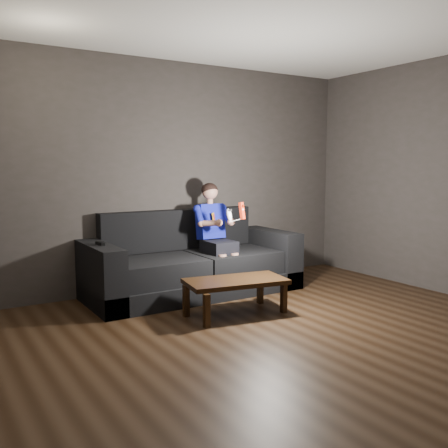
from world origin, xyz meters
TOP-DOWN VIEW (x-y plane):
  - floor at (0.00, 0.00)m, footprint 5.00×5.00m
  - back_wall at (0.00, 2.50)m, footprint 5.00×0.04m
  - ceiling at (0.00, 0.00)m, footprint 5.00×5.00m
  - sofa at (0.03, 2.08)m, footprint 2.44×1.05m
  - child at (0.31, 2.01)m, footprint 0.46×0.56m
  - wii_remote_red at (0.40, 1.57)m, footprint 0.06×0.08m
  - nunchuk_white at (0.23, 1.58)m, footprint 0.08×0.10m
  - wii_remote_black at (-1.07, 1.99)m, footprint 0.05×0.17m
  - coffee_table at (-0.00, 1.09)m, footprint 1.05×0.65m

SIDE VIEW (x-z plane):
  - floor at x=0.00m, z-range 0.00..0.00m
  - sofa at x=0.03m, z-range -0.16..0.78m
  - coffee_table at x=0.00m, z-range 0.13..0.49m
  - wii_remote_black at x=-1.07m, z-range 0.66..0.70m
  - child at x=0.31m, z-range 0.21..1.33m
  - nunchuk_white at x=0.23m, z-range 0.87..1.02m
  - wii_remote_red at x=0.40m, z-range 0.88..1.07m
  - back_wall at x=0.00m, z-range 0.00..2.70m
  - ceiling at x=0.00m, z-range 2.69..2.71m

